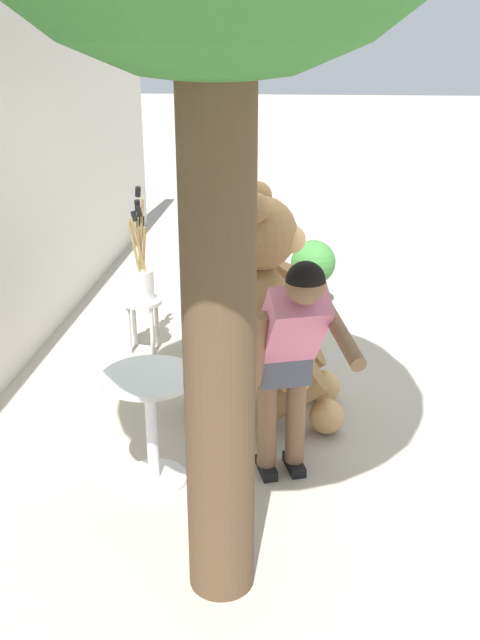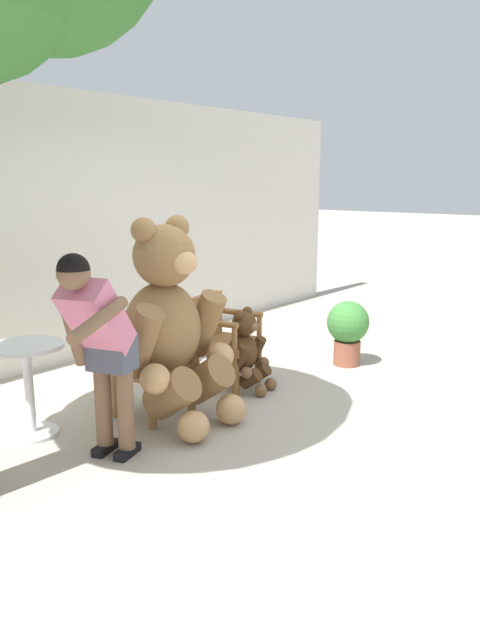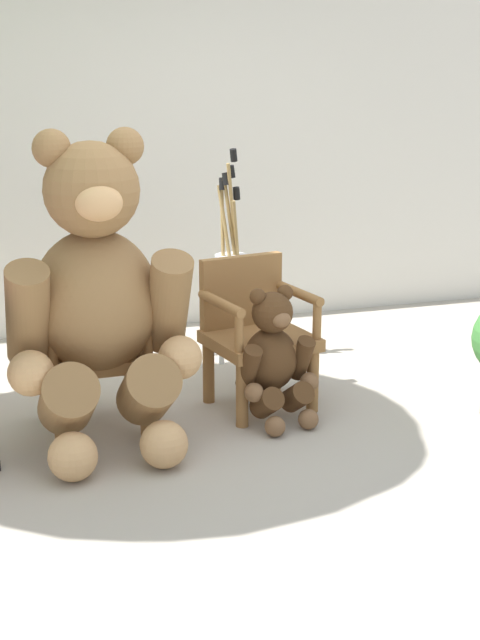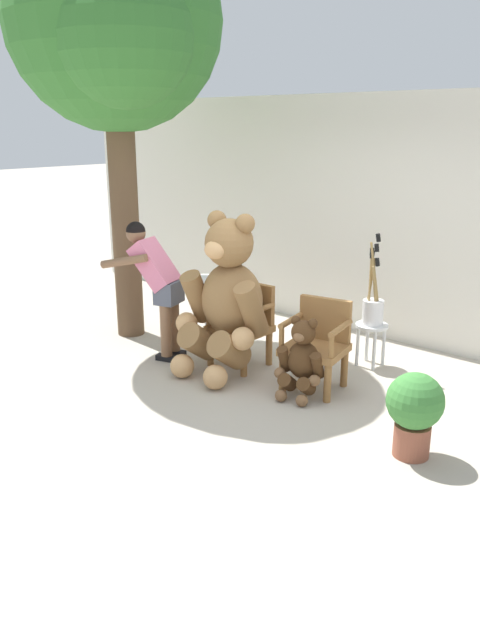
{
  "view_description": "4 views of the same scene",
  "coord_description": "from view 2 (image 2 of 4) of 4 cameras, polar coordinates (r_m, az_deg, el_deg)",
  "views": [
    {
      "loc": [
        -4.99,
        0.08,
        2.53
      ],
      "look_at": [
        -0.36,
        0.49,
        0.68
      ],
      "focal_mm": 40.0,
      "sensor_mm": 36.0,
      "label": 1
    },
    {
      "loc": [
        -3.86,
        -3.1,
        1.92
      ],
      "look_at": [
        0.17,
        0.11,
        0.75
      ],
      "focal_mm": 35.0,
      "sensor_mm": 36.0,
      "label": 2
    },
    {
      "loc": [
        -1.09,
        -4.13,
        1.96
      ],
      "look_at": [
        0.28,
        0.28,
        0.61
      ],
      "focal_mm": 50.0,
      "sensor_mm": 36.0,
      "label": 3
    },
    {
      "loc": [
        3.61,
        -4.16,
        2.46
      ],
      "look_at": [
        -0.26,
        0.26,
        0.61
      ],
      "focal_mm": 35.0,
      "sensor_mm": 36.0,
      "label": 4
    }
  ],
  "objects": [
    {
      "name": "wooden_chair_left",
      "position": [
        5.2,
        -8.43,
        -3.6
      ],
      "size": [
        0.57,
        0.53,
        0.86
      ],
      "color": "olive",
      "rests_on": "ground"
    },
    {
      "name": "person_visitor",
      "position": [
        4.23,
        -12.76,
        -1.59
      ],
      "size": [
        0.77,
        0.64,
        1.48
      ],
      "color": "black",
      "rests_on": "ground"
    },
    {
      "name": "back_wall",
      "position": [
        6.74,
        -16.5,
        7.89
      ],
      "size": [
        10.0,
        0.16,
        2.8
      ],
      "primitive_type": "cube",
      "color": "silver",
      "rests_on": "ground"
    },
    {
      "name": "teddy_bear_large",
      "position": [
        4.92,
        -6.38,
        -0.37
      ],
      "size": [
        0.98,
        0.93,
        1.64
      ],
      "color": "olive",
      "rests_on": "ground"
    },
    {
      "name": "brush_bucket",
      "position": [
        6.44,
        -6.79,
        1.45
      ],
      "size": [
        0.22,
        0.22,
        0.96
      ],
      "color": "white",
      "rests_on": "white_stool"
    },
    {
      "name": "round_side_table",
      "position": [
        4.96,
        -18.79,
        -5.14
      ],
      "size": [
        0.56,
        0.56,
        0.72
      ],
      "color": "silver",
      "rests_on": "ground"
    },
    {
      "name": "potted_plant",
      "position": [
        6.58,
        9.83,
        -0.73
      ],
      "size": [
        0.44,
        0.44,
        0.68
      ],
      "color": "brown",
      "rests_on": "ground"
    },
    {
      "name": "ground_plane",
      "position": [
        5.31,
        -0.21,
        -8.37
      ],
      "size": [
        60.0,
        60.0,
        0.0
      ],
      "primitive_type": "plane",
      "color": "#B2A899"
    },
    {
      "name": "white_stool",
      "position": [
        6.51,
        -6.72,
        -1.16
      ],
      "size": [
        0.34,
        0.34,
        0.46
      ],
      "color": "silver",
      "rests_on": "ground"
    },
    {
      "name": "teddy_bear_small",
      "position": [
        5.72,
        0.59,
        -2.82
      ],
      "size": [
        0.48,
        0.47,
        0.77
      ],
      "color": "#4C3019",
      "rests_on": "ground"
    },
    {
      "name": "wooden_chair_right",
      "position": [
        5.85,
        -1.7,
        -1.6
      ],
      "size": [
        0.65,
        0.62,
        0.86
      ],
      "color": "olive",
      "rests_on": "ground"
    }
  ]
}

